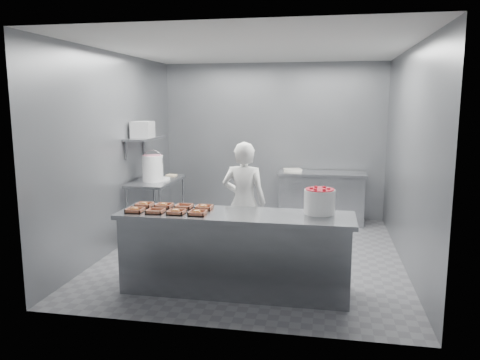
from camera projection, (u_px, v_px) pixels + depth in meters
name	position (u px, v px, depth m)	size (l,w,h in m)	color
floor	(254.00, 253.00, 6.59)	(4.50, 4.50, 0.00)	#4C4C51
ceiling	(255.00, 49.00, 6.13)	(4.50, 4.50, 0.00)	white
wall_back	(273.00, 141.00, 8.54)	(4.00, 0.04, 2.80)	slate
wall_left	(117.00, 152.00, 6.72)	(0.04, 4.50, 2.80)	slate
wall_right	(408.00, 158.00, 6.00)	(0.04, 4.50, 2.80)	slate
service_counter	(235.00, 252.00, 5.21)	(2.60, 0.70, 0.90)	slate
prep_table	(157.00, 199.00, 7.38)	(0.60, 1.20, 0.90)	slate
back_counter	(321.00, 197.00, 8.20)	(1.50, 0.60, 0.90)	slate
wall_shelf	(144.00, 138.00, 7.25)	(0.35, 0.90, 0.03)	slate
tray_0	(135.00, 210.00, 5.20)	(0.19, 0.18, 0.06)	tan
tray_1	(156.00, 211.00, 5.16)	(0.19, 0.18, 0.04)	tan
tray_2	(176.00, 212.00, 5.11)	(0.19, 0.18, 0.06)	tan
tray_3	(197.00, 213.00, 5.07)	(0.19, 0.18, 0.06)	tan
tray_4	(144.00, 205.00, 5.47)	(0.19, 0.18, 0.06)	tan
tray_5	(164.00, 205.00, 5.42)	(0.19, 0.18, 0.06)	tan
tray_6	(184.00, 206.00, 5.38)	(0.19, 0.18, 0.04)	tan
tray_7	(204.00, 207.00, 5.34)	(0.19, 0.18, 0.06)	tan
worker	(244.00, 202.00, 6.15)	(0.58, 0.38, 1.60)	white
strawberry_tub	(320.00, 200.00, 5.09)	(0.33, 0.33, 0.28)	white
glaze_bucket	(153.00, 168.00, 7.17)	(0.33, 0.32, 0.49)	white
bucket_lid	(159.00, 179.00, 7.33)	(0.34, 0.34, 0.03)	white
rag	(171.00, 175.00, 7.73)	(0.15, 0.13, 0.02)	#CCB28C
appliance	(143.00, 130.00, 7.17)	(0.29, 0.33, 0.25)	gray
paper_stack	(293.00, 170.00, 8.21)	(0.30, 0.22, 0.05)	silver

